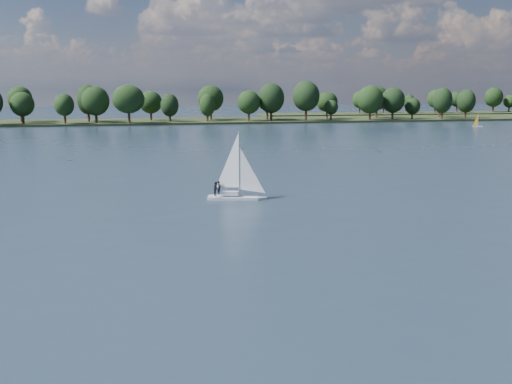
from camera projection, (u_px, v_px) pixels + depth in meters
ground at (207, 152)px, 115.94m from camera, size 700.00×700.00×0.00m
far_shore at (168, 122)px, 223.47m from camera, size 660.00×40.00×1.50m
far_shore_back at (464, 113)px, 304.18m from camera, size 220.00×30.00×1.40m
sailboat at (233, 180)px, 65.75m from camera, size 6.51×3.17×8.26m
dinghy_orange at (478, 123)px, 195.76m from camera, size 3.28×1.96×4.91m
treeline at (167, 101)px, 217.85m from camera, size 563.11×74.18×17.49m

